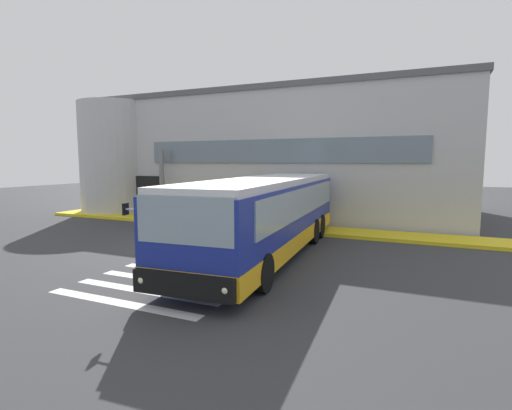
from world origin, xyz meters
name	(u,v)px	position (x,y,z in m)	size (l,w,h in m)	color
ground_plane	(192,245)	(0.00, 0.00, -0.01)	(80.00, 90.00, 0.02)	#353538
bay_paint_stripes	(168,281)	(2.00, -4.20, 0.00)	(4.40, 3.96, 0.01)	silver
terminal_building	(280,156)	(-0.69, 11.61, 3.61)	(22.71, 13.80, 7.23)	#B7B7BC
boarding_curb	(245,225)	(0.00, 4.80, 0.07)	(24.91, 2.00, 0.15)	yellow
entry_support_column	(162,183)	(-5.55, 5.40, 2.07)	(0.28, 0.28, 3.83)	slate
bus_main_foreground	(267,217)	(3.29, -0.24, 1.34)	(3.42, 11.62, 2.70)	navy
passenger_near_column	(168,201)	(-4.75, 4.89, 1.08)	(0.53, 0.37, 1.68)	#1E2338
passenger_by_doorway	(183,202)	(-3.61, 4.60, 1.11)	(0.50, 0.52, 1.68)	#4C4233
safety_bollard_yellow	(244,222)	(0.54, 3.60, 0.45)	(0.18, 0.18, 0.90)	yellow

